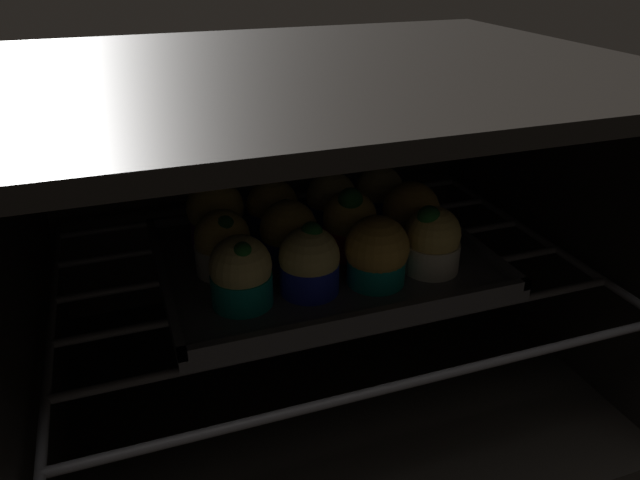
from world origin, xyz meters
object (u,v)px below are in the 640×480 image
object	(u,v)px
muffin_row0_col3	(432,241)
muffin_row2_col0	(216,214)
muffin_row2_col1	(272,210)
muffin_row0_col2	(377,253)
muffin_row1_col0	(223,244)
muffin_row0_col0	(241,273)
muffin_row2_col2	(331,203)
baking_tray	(320,259)
muffin_row1_col3	(410,216)
muffin_row0_col1	(309,262)
muffin_row1_col1	(289,234)
muffin_row1_col2	(350,224)
muffin_row2_col3	(379,195)

from	to	relation	value
muffin_row0_col3	muffin_row2_col0	distance (cm)	23.31
muffin_row0_col3	muffin_row2_col1	world-z (taller)	muffin_row0_col3
muffin_row2_col0	muffin_row2_col1	world-z (taller)	muffin_row2_col0
muffin_row0_col2	muffin_row1_col0	bearing A→B (deg)	152.23
muffin_row0_col0	muffin_row2_col2	size ratio (longest dim) A/B	1.03
baking_tray	muffin_row1_col3	xyz separation A→B (cm)	(10.40, -0.28, 3.70)
muffin_row0_col1	muffin_row1_col3	world-z (taller)	muffin_row0_col1
muffin_row1_col1	muffin_row2_col1	bearing A→B (deg)	89.27
muffin_row0_col1	muffin_row2_col0	size ratio (longest dim) A/B	0.93
muffin_row0_col3	muffin_row2_col2	bearing A→B (deg)	114.70
muffin_row1_col2	muffin_row2_col3	size ratio (longest dim) A/B	1.19
muffin_row1_col2	muffin_row1_col3	bearing A→B (deg)	0.90
muffin_row0_col0	muffin_row2_col2	world-z (taller)	muffin_row0_col0
muffin_row2_col1	muffin_row2_col2	xyz separation A→B (cm)	(6.90, -0.50, 0.13)
muffin_row0_col0	muffin_row2_col2	bearing A→B (deg)	43.46
muffin_row0_col0	muffin_row1_col0	world-z (taller)	muffin_row0_col0
muffin_row0_col0	muffin_row2_col0	size ratio (longest dim) A/B	0.89
muffin_row1_col2	muffin_row1_col0	bearing A→B (deg)	177.84
muffin_row0_col3	muffin_row2_col0	bearing A→B (deg)	145.90
muffin_row0_col3	muffin_row1_col2	bearing A→B (deg)	136.29
muffin_row2_col0	muffin_row1_col1	bearing A→B (deg)	-44.07
muffin_row1_col3	muffin_row2_col0	distance (cm)	21.24
muffin_row0_col0	muffin_row1_col3	size ratio (longest dim) A/B	0.98
muffin_row1_col2	muffin_row2_col1	xyz separation A→B (cm)	(-6.42, 7.29, -0.53)
muffin_row0_col1	muffin_row0_col2	bearing A→B (deg)	-5.35
muffin_row2_col0	muffin_row2_col2	distance (cm)	13.37
baking_tray	muffin_row1_col2	bearing A→B (deg)	-7.03
muffin_row1_col1	muffin_row2_col2	world-z (taller)	muffin_row2_col2
muffin_row1_col3	muffin_row2_col2	bearing A→B (deg)	135.31
muffin_row2_col0	muffin_row2_col1	size ratio (longest dim) A/B	1.19
muffin_row0_col1	muffin_row1_col2	world-z (taller)	muffin_row1_col2
muffin_row0_col3	muffin_row1_col1	distance (cm)	14.65
muffin_row2_col1	muffin_row1_col2	bearing A→B (deg)	-48.61
muffin_row1_col3	muffin_row2_col1	bearing A→B (deg)	152.26
muffin_row1_col0	muffin_row2_col3	world-z (taller)	muffin_row1_col0
muffin_row0_col2	muffin_row0_col3	size ratio (longest dim) A/B	0.96
baking_tray	muffin_row1_col1	bearing A→B (deg)	173.71
muffin_row0_col3	muffin_row2_col3	bearing A→B (deg)	88.89
muffin_row0_col0	muffin_row1_col0	xyz separation A→B (cm)	(-0.35, 6.54, -0.06)
muffin_row2_col0	muffin_row1_col3	bearing A→B (deg)	-18.74
muffin_row0_col0	muffin_row2_col1	bearing A→B (deg)	63.52
muffin_row2_col1	muffin_row2_col0	bearing A→B (deg)	-176.87
muffin_row1_col2	muffin_row2_col3	bearing A→B (deg)	47.14
baking_tray	muffin_row1_col2	distance (cm)	5.06
muffin_row2_col3	muffin_row1_col2	bearing A→B (deg)	-132.86
baking_tray	muffin_row2_col1	world-z (taller)	muffin_row2_col1
muffin_row1_col3	muffin_row2_col2	distance (cm)	9.50
baking_tray	muffin_row2_col1	distance (cm)	8.34
muffin_row2_col1	muffin_row1_col0	bearing A→B (deg)	-135.84
muffin_row0_col0	muffin_row1_col1	world-z (taller)	muffin_row0_col0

